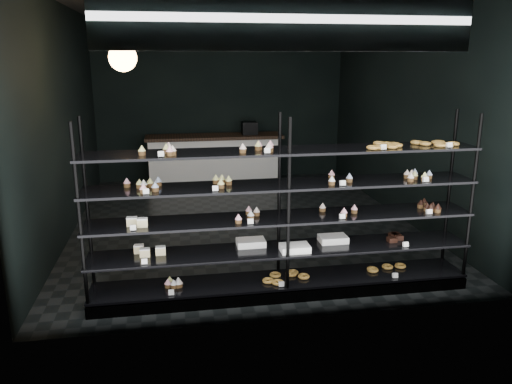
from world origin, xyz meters
TOP-DOWN VIEW (x-y plane):
  - room at (0.00, 0.00)m, footprint 5.01×6.01m
  - display_shelf at (0.06, -2.45)m, footprint 4.00×0.50m
  - signage at (0.00, -2.93)m, footprint 3.30×0.05m
  - pendant_lamp at (-1.55, -0.98)m, footprint 0.33×0.33m
  - service_counter at (-0.18, 2.50)m, footprint 2.67×0.65m

SIDE VIEW (x-z plane):
  - service_counter at x=-0.18m, z-range -0.11..1.12m
  - display_shelf at x=0.06m, z-range -0.33..1.58m
  - room at x=0.00m, z-range 0.00..3.20m
  - pendant_lamp at x=-1.55m, z-range 2.00..2.90m
  - signage at x=0.00m, z-range 2.50..3.00m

